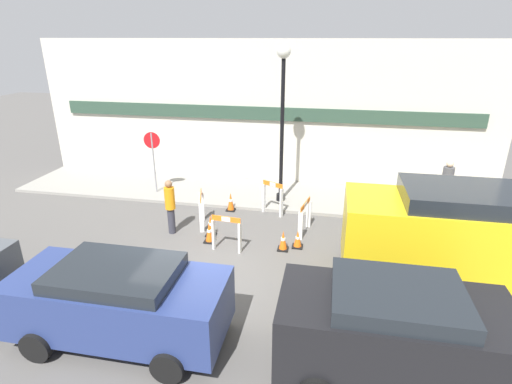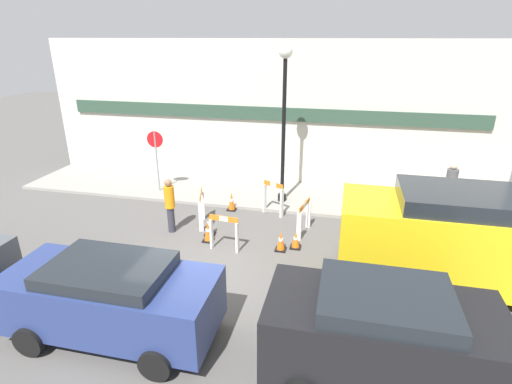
{
  "view_description": "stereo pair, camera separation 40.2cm",
  "coord_description": "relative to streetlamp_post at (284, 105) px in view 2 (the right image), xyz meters",
  "views": [
    {
      "loc": [
        2.78,
        -7.73,
        5.58
      ],
      "look_at": [
        0.56,
        3.73,
        1.0
      ],
      "focal_mm": 28.0,
      "sensor_mm": 36.0,
      "label": 1
    },
    {
      "loc": [
        3.17,
        -7.65,
        5.58
      ],
      "look_at": [
        0.56,
        3.73,
        1.0
      ],
      "focal_mm": 28.0,
      "sensor_mm": 36.0,
      "label": 2
    }
  ],
  "objects": [
    {
      "name": "ground_plane",
      "position": [
        -1.13,
        -5.36,
        -3.47
      ],
      "size": [
        60.0,
        60.0,
        0.0
      ],
      "primitive_type": "plane",
      "color": "#565451"
    },
    {
      "name": "traffic_cone_3",
      "position": [
        -1.63,
        -3.27,
        -3.18
      ],
      "size": [
        0.3,
        0.3,
        0.61
      ],
      "color": "black",
      "rests_on": "ground_plane"
    },
    {
      "name": "traffic_cone_4",
      "position": [
        -1.7,
        -2.88,
        -3.15
      ],
      "size": [
        0.3,
        0.3,
        0.67
      ],
      "color": "black",
      "rests_on": "ground_plane"
    },
    {
      "name": "parked_car_1",
      "position": [
        -2.1,
        -7.39,
        -2.55
      ],
      "size": [
        4.1,
        1.87,
        1.62
      ],
      "color": "navy",
      "rests_on": "ground_plane"
    },
    {
      "name": "traffic_cone_0",
      "position": [
        0.91,
        -3.1,
        -3.23
      ],
      "size": [
        0.3,
        0.3,
        0.51
      ],
      "color": "black",
      "rests_on": "ground_plane"
    },
    {
      "name": "person_worker",
      "position": [
        -2.91,
        -2.93,
        -2.55
      ],
      "size": [
        0.38,
        0.38,
        1.68
      ],
      "rotation": [
        0.0,
        0.0,
        0.33
      ],
      "color": "#33333D",
      "rests_on": "ground_plane"
    },
    {
      "name": "traffic_cone_1",
      "position": [
        0.52,
        -3.32,
        -3.19
      ],
      "size": [
        0.3,
        0.3,
        0.58
      ],
      "color": "black",
      "rests_on": "ground_plane"
    },
    {
      "name": "streetlamp_post",
      "position": [
        0.0,
        0.0,
        0.0
      ],
      "size": [
        0.44,
        0.44,
        5.24
      ],
      "color": "black",
      "rests_on": "sidewalk_slab"
    },
    {
      "name": "work_van",
      "position": [
        4.85,
        -4.08,
        -2.16
      ],
      "size": [
        5.51,
        2.16,
        2.41
      ],
      "color": "yellow",
      "rests_on": "ground_plane"
    },
    {
      "name": "barricade_3",
      "position": [
        1.03,
        -2.18,
        -2.91
      ],
      "size": [
        0.32,
        0.96,
        1.02
      ],
      "rotation": [
        0.0,
        0.0,
        7.65
      ],
      "color": "white",
      "rests_on": "ground_plane"
    },
    {
      "name": "parked_car_2",
      "position": [
        2.88,
        -7.39,
        -2.46
      ],
      "size": [
        3.83,
        1.94,
        1.81
      ],
      "color": "black",
      "rests_on": "ground_plane"
    },
    {
      "name": "barricade_1",
      "position": [
        -2.16,
        -2.31,
        -2.87
      ],
      "size": [
        0.39,
        0.89,
        1.1
      ],
      "rotation": [
        0.0,
        0.0,
        5.01
      ],
      "color": "white",
      "rests_on": "ground_plane"
    },
    {
      "name": "barricade_0",
      "position": [
        -0.13,
        -1.01,
        -2.87
      ],
      "size": [
        0.74,
        0.46,
        1.14
      ],
      "rotation": [
        0.0,
        0.0,
        2.68
      ],
      "color": "white",
      "rests_on": "ground_plane"
    },
    {
      "name": "barricade_2",
      "position": [
        -1.0,
        -3.67,
        -2.91
      ],
      "size": [
        0.84,
        0.22,
        1.04
      ],
      "rotation": [
        0.0,
        0.0,
        6.18
      ],
      "color": "white",
      "rests_on": "ground_plane"
    },
    {
      "name": "stop_sign",
      "position": [
        -4.7,
        -0.05,
        -1.84
      ],
      "size": [
        0.6,
        0.07,
        2.28
      ],
      "rotation": [
        0.0,
        0.0,
        3.22
      ],
      "color": "gray",
      "rests_on": "sidewalk_slab"
    },
    {
      "name": "traffic_cone_2",
      "position": [
        -1.58,
        -0.97,
        -3.16
      ],
      "size": [
        0.3,
        0.3,
        0.65
      ],
      "color": "black",
      "rests_on": "ground_plane"
    },
    {
      "name": "person_pedestrian",
      "position": [
        5.58,
        0.57,
        -2.5
      ],
      "size": [
        0.44,
        0.44,
        1.63
      ],
      "rotation": [
        0.0,
        0.0,
        3.4
      ],
      "color": "#33333D",
      "rests_on": "sidewalk_slab"
    },
    {
      "name": "storefront_facade",
      "position": [
        -1.13,
        2.14,
        -0.72
      ],
      "size": [
        18.0,
        0.22,
        5.5
      ],
      "color": "beige",
      "rests_on": "ground_plane"
    },
    {
      "name": "sidewalk_slab",
      "position": [
        -1.13,
        0.6,
        -3.42
      ],
      "size": [
        18.0,
        2.93,
        0.1
      ],
      "color": "gray",
      "rests_on": "ground_plane"
    }
  ]
}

